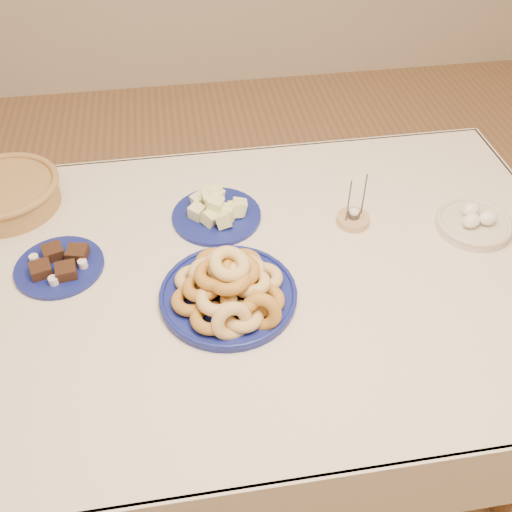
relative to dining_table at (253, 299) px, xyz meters
name	(u,v)px	position (x,y,z in m)	size (l,w,h in m)	color
ground	(254,424)	(0.00, 0.00, -0.64)	(5.00, 5.00, 0.00)	#926845
dining_table	(253,299)	(0.00, 0.00, 0.00)	(1.71, 1.11, 0.75)	brown
donut_platter	(229,288)	(-0.07, -0.09, 0.15)	(0.36, 0.36, 0.15)	navy
melon_plate	(216,210)	(-0.07, 0.22, 0.13)	(0.29, 0.29, 0.08)	navy
brownie_plate	(59,265)	(-0.48, 0.09, 0.12)	(0.24, 0.24, 0.04)	navy
wicker_basket	(5,193)	(-0.65, 0.37, 0.15)	(0.34, 0.34, 0.08)	olive
candle_holder	(353,219)	(0.30, 0.14, 0.12)	(0.12, 0.12, 0.15)	tan
egg_bowl	(474,223)	(0.62, 0.07, 0.13)	(0.25, 0.25, 0.07)	beige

